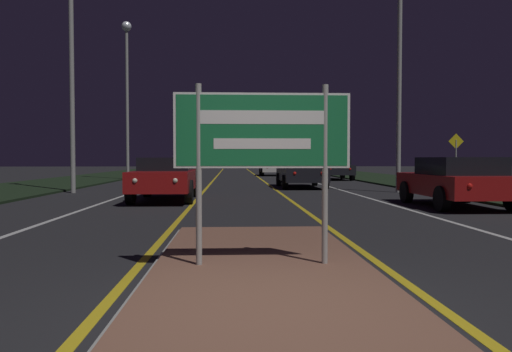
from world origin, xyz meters
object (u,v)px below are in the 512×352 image
object	(u,v)px
streetlight_right_near	(400,40)
streetlight_left_near	(71,7)
car_approaching_0	(166,177)
highway_sign	(262,139)
car_receding_3	(273,166)
car_receding_2	(333,167)
warning_sign	(456,156)
car_receding_0	(456,180)
streetlight_left_far	(127,73)
car_receding_1	(301,171)

from	to	relation	value
streetlight_right_near	streetlight_left_near	bearing A→B (deg)	178.68
streetlight_left_near	car_approaching_0	size ratio (longest dim) A/B	2.45
streetlight_right_near	highway_sign	bearing A→B (deg)	-114.54
car_receding_3	car_approaching_0	size ratio (longest dim) A/B	0.88
car_receding_2	streetlight_right_near	bearing A→B (deg)	-89.10
streetlight_left_near	warning_sign	distance (m)	15.82
car_receding_2	car_receding_0	bearing A→B (deg)	-90.58
car_receding_0	streetlight_left_far	bearing A→B (deg)	125.87
streetlight_right_near	car_approaching_0	world-z (taller)	streetlight_right_near
streetlight_left_far	car_receding_3	xyz separation A→B (m)	(9.48, 7.98, -5.71)
car_receding_2	warning_sign	distance (m)	12.15
streetlight_left_near	car_receding_0	xyz separation A→B (m)	(12.22, -6.12, -6.35)
car_receding_3	warning_sign	world-z (taller)	warning_sign
highway_sign	streetlight_left_far	bearing A→B (deg)	105.06
car_receding_2	highway_sign	bearing A→B (deg)	-103.32
highway_sign	car_receding_0	distance (m)	9.57
car_receding_0	car_receding_1	distance (m)	9.74
streetlight_left_far	car_receding_1	world-z (taller)	streetlight_left_far
car_receding_1	warning_sign	xyz separation A→B (m)	(5.53, -3.65, 0.67)
car_receding_3	streetlight_left_far	bearing A→B (deg)	-139.91
streetlight_left_near	streetlight_left_far	xyz separation A→B (m)	(-0.21, 11.08, -0.62)
highway_sign	warning_sign	xyz separation A→B (m)	(8.32, 13.21, -0.14)
streetlight_left_near	car_receding_1	distance (m)	11.63
highway_sign	car_receding_3	world-z (taller)	highway_sign
car_receding_3	car_approaching_0	distance (m)	23.18
car_receding_1	car_receding_2	xyz separation A→B (m)	(3.16, 8.24, 0.02)
car_receding_1	car_receding_3	distance (m)	15.90
streetlight_left_far	warning_sign	distance (m)	19.59
streetlight_right_near	car_receding_2	size ratio (longest dim) A/B	2.32
car_receding_1	streetlight_right_near	bearing A→B (deg)	-45.86
highway_sign	car_receding_1	size ratio (longest dim) A/B	0.45
streetlight_left_near	highway_sign	bearing A→B (deg)	-64.80
car_receding_3	streetlight_left_near	bearing A→B (deg)	-115.92
streetlight_left_near	car_receding_2	distance (m)	17.98
car_receding_1	car_approaching_0	size ratio (longest dim) A/B	1.00
car_receding_1	car_receding_0	bearing A→B (deg)	-72.18
car_receding_0	car_approaching_0	size ratio (longest dim) A/B	0.90
highway_sign	car_receding_3	distance (m)	32.90
highway_sign	car_receding_3	xyz separation A→B (m)	(2.81, 32.77, -0.81)
car_receding_3	car_receding_0	bearing A→B (deg)	-83.29
car_receding_1	warning_sign	size ratio (longest dim) A/B	2.09
highway_sign	warning_sign	size ratio (longest dim) A/B	0.94
highway_sign	car_receding_0	bearing A→B (deg)	52.76
car_receding_3	warning_sign	distance (m)	20.33
streetlight_left_near	streetlight_right_near	size ratio (longest dim) A/B	1.14
streetlight_right_near	car_receding_0	size ratio (longest dim) A/B	2.40
car_approaching_0	warning_sign	distance (m)	11.18
streetlight_left_near	streetlight_left_far	size ratio (longest dim) A/B	1.18
streetlight_left_far	warning_sign	size ratio (longest dim) A/B	4.32
highway_sign	warning_sign	world-z (taller)	warning_sign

